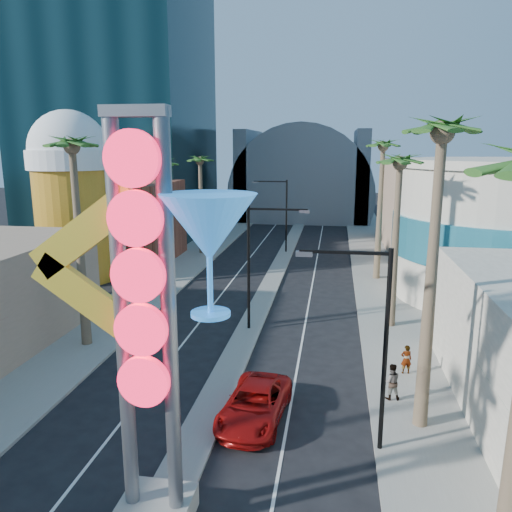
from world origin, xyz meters
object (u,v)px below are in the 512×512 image
(pedestrian_a, at_px, (406,359))
(red_pickup, at_px, (255,404))
(pedestrian_b, at_px, (391,382))
(neon_sign, at_px, (172,301))

(pedestrian_a, bearing_deg, red_pickup, 29.24)
(pedestrian_b, bearing_deg, pedestrian_a, -117.55)
(red_pickup, distance_m, pedestrian_a, 8.78)
(red_pickup, bearing_deg, pedestrian_b, 28.50)
(neon_sign, xyz_separation_m, pedestrian_a, (8.21, 11.87, -6.39))
(red_pickup, xyz_separation_m, pedestrian_b, (5.92, 2.54, 0.26))
(neon_sign, xyz_separation_m, pedestrian_b, (7.18, 9.04, -6.30))
(pedestrian_b, bearing_deg, red_pickup, 15.69)
(red_pickup, xyz_separation_m, pedestrian_a, (6.95, 5.36, 0.17))
(pedestrian_a, relative_size, pedestrian_b, 0.89)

